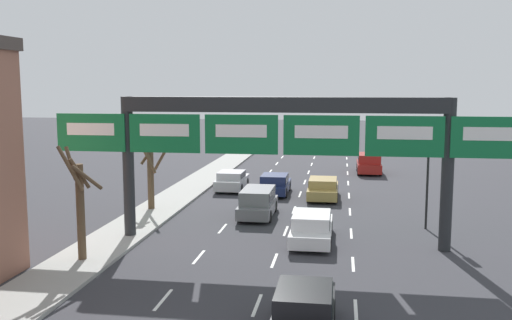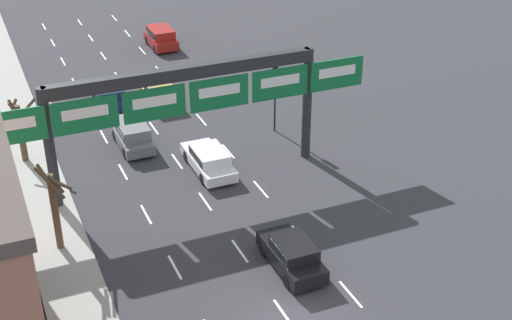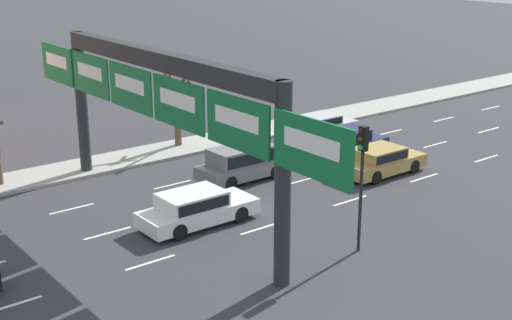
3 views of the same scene
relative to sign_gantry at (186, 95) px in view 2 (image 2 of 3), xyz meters
name	(u,v)px [view 2 (image 2 of 3)]	position (x,y,z in m)	size (l,w,h in m)	color
lane_dashes	(190,180)	(0.00, -0.05, -5.26)	(6.72, 67.00, 0.01)	white
sign_gantry	(186,95)	(0.00, 0.00, 0.00)	(21.57, 0.70, 6.86)	#232628
car_silver	(61,97)	(-4.92, 13.35, -4.53)	(1.89, 4.14, 1.36)	#B7B7BC
car_white	(209,159)	(1.40, 0.65, -4.51)	(1.92, 4.88, 1.41)	silver
car_navy	(110,95)	(-1.73, 12.29, -4.53)	(1.91, 4.26, 1.37)	#19234C
suv_red	(161,37)	(5.06, 22.67, -4.34)	(1.99, 4.12, 1.66)	maroon
suv_grey	(132,133)	(-1.90, 5.45, -4.36)	(1.85, 4.37, 1.61)	slate
car_black	(292,254)	(1.73, -9.78, -4.44)	(1.80, 4.27, 1.55)	black
car_gold	(160,94)	(1.59, 11.19, -4.53)	(1.96, 4.53, 1.37)	#A88947
traffic_light_near_gantry	(275,82)	(7.13, 3.97, -1.88)	(0.30, 0.35, 4.74)	black
tree_bare_closest	(55,205)	(-7.94, -4.07, -2.65)	(1.70, 1.20, 4.83)	brown
tree_bare_second	(20,127)	(-8.32, 5.97, -2.97)	(1.84, 1.68, 4.06)	brown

